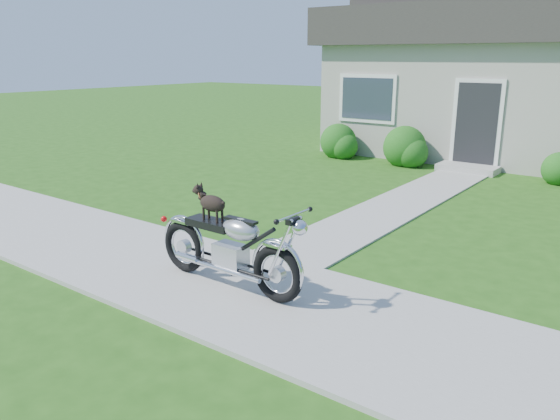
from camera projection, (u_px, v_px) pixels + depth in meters
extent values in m
plane|color=#235114|center=(339.00, 322.00, 5.76)|extent=(80.00, 80.00, 0.00)
cube|color=#9E9B93|center=(339.00, 320.00, 5.75)|extent=(24.00, 2.20, 0.04)
cube|color=#9E9B93|center=(405.00, 202.00, 10.48)|extent=(1.20, 8.00, 0.03)
cube|color=black|center=(476.00, 127.00, 13.26)|extent=(1.00, 0.06, 2.10)
cube|color=#9E9B93|center=(468.00, 168.00, 13.25)|extent=(1.40, 0.70, 0.16)
cube|color=#2D3847|center=(367.00, 99.00, 14.83)|extent=(1.70, 0.05, 1.30)
sphere|color=#1F5B18|center=(338.00, 142.00, 15.13)|extent=(1.00, 1.00, 1.00)
sphere|color=#1F5B18|center=(404.00, 147.00, 13.99)|extent=(1.09, 1.09, 1.09)
sphere|color=#1F5B18|center=(560.00, 169.00, 11.93)|extent=(0.76, 0.76, 0.76)
imported|color=#1A6019|center=(405.00, 149.00, 14.04)|extent=(0.74, 0.82, 0.80)
torus|color=black|center=(277.00, 274.00, 6.06)|extent=(0.67, 0.12, 0.67)
torus|color=black|center=(184.00, 247.00, 6.93)|extent=(0.67, 0.12, 0.67)
cube|color=#B5B6BA|center=(231.00, 256.00, 6.45)|extent=(0.40, 0.25, 0.30)
ellipsoid|color=#B5B6BA|center=(241.00, 229.00, 6.25)|extent=(0.51, 0.30, 0.26)
cube|color=black|center=(211.00, 224.00, 6.53)|extent=(0.65, 0.27, 0.09)
cube|color=silver|center=(277.00, 245.00, 5.96)|extent=(0.30, 0.14, 0.03)
cube|color=silver|center=(183.00, 221.00, 6.84)|extent=(0.30, 0.14, 0.03)
cylinder|color=silver|center=(294.00, 215.00, 5.73)|extent=(0.04, 0.60, 0.03)
sphere|color=silver|center=(300.00, 228.00, 5.72)|extent=(0.17, 0.17, 0.17)
cylinder|color=silver|center=(223.00, 270.00, 6.39)|extent=(1.10, 0.08, 0.06)
ellipsoid|color=black|center=(212.00, 203.00, 6.45)|extent=(0.38, 0.18, 0.20)
sphere|color=black|center=(198.00, 190.00, 6.54)|extent=(0.12, 0.12, 0.12)
cylinder|color=black|center=(209.00, 212.00, 6.58)|extent=(0.03, 0.03, 0.15)
cylinder|color=black|center=(204.00, 213.00, 6.51)|extent=(0.03, 0.03, 0.15)
cylinder|color=black|center=(222.00, 215.00, 6.45)|extent=(0.03, 0.03, 0.15)
cylinder|color=black|center=(217.00, 217.00, 6.38)|extent=(0.03, 0.03, 0.15)
torus|color=#C46834|center=(202.00, 195.00, 6.53)|extent=(0.06, 0.10, 0.10)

